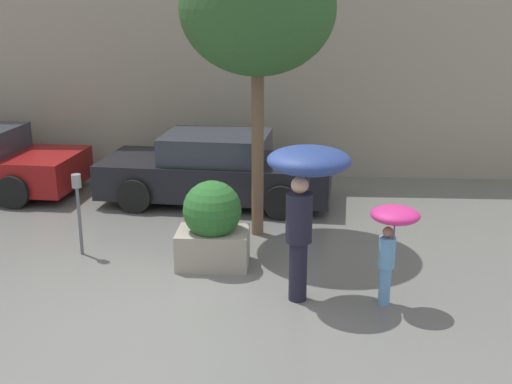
# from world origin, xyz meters

# --- Properties ---
(ground_plane) EXTENTS (40.00, 40.00, 0.00)m
(ground_plane) POSITION_xyz_m (0.00, 0.00, 0.00)
(ground_plane) COLOR slate
(building_facade) EXTENTS (18.00, 0.30, 6.00)m
(building_facade) POSITION_xyz_m (0.00, 6.50, 3.00)
(building_facade) COLOR #9E937F
(building_facade) RESTS_ON ground
(planter_box) EXTENTS (1.03, 0.84, 1.27)m
(planter_box) POSITION_xyz_m (0.44, 1.34, 0.62)
(planter_box) COLOR #9E9384
(planter_box) RESTS_ON ground
(person_adult) EXTENTS (1.04, 1.04, 2.00)m
(person_adult) POSITION_xyz_m (1.74, 0.37, 1.59)
(person_adult) COLOR #1E1E2D
(person_adult) RESTS_ON ground
(person_child) EXTENTS (0.60, 0.60, 1.32)m
(person_child) POSITION_xyz_m (2.81, 0.18, 1.02)
(person_child) COLOR #669ED1
(person_child) RESTS_ON ground
(parked_car_near) EXTENTS (4.47, 2.31, 1.31)m
(parked_car_near) POSITION_xyz_m (0.14, 4.48, 0.61)
(parked_car_near) COLOR black
(parked_car_near) RESTS_ON ground
(street_tree) EXTENTS (2.37, 2.37, 4.60)m
(street_tree) POSITION_xyz_m (1.01, 2.70, 3.58)
(street_tree) COLOR brown
(street_tree) RESTS_ON ground
(parking_meter) EXTENTS (0.14, 0.14, 1.26)m
(parking_meter) POSITION_xyz_m (-1.61, 1.65, 0.91)
(parking_meter) COLOR #595B60
(parking_meter) RESTS_ON ground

